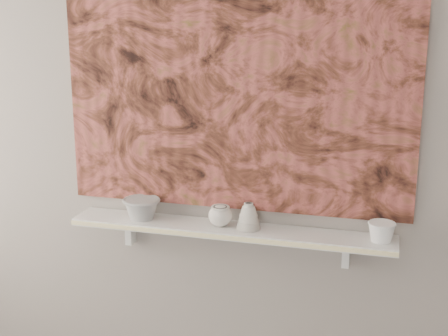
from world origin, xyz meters
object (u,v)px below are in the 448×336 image
(shelf, at_px, (230,230))
(painting, at_px, (235,82))
(bowl_grey, at_px, (142,208))
(bowl_white, at_px, (382,232))
(cup_cream, at_px, (220,216))
(bell_vessel, at_px, (248,216))

(shelf, distance_m, painting, 0.63)
(painting, bearing_deg, shelf, -90.00)
(bowl_grey, bearing_deg, bowl_white, 0.00)
(shelf, bearing_deg, bowl_grey, 180.00)
(bowl_white, bearing_deg, cup_cream, 180.00)
(painting, height_order, bowl_white, painting)
(painting, xyz_separation_m, cup_cream, (-0.04, -0.08, -0.56))
(cup_cream, relative_size, bell_vessel, 0.89)
(shelf, bearing_deg, bell_vessel, 0.00)
(bell_vessel, relative_size, bowl_white, 1.03)
(painting, xyz_separation_m, bell_vessel, (0.08, -0.08, -0.55))
(bell_vessel, bearing_deg, bowl_white, 0.00)
(painting, relative_size, bowl_white, 13.52)
(shelf, relative_size, bowl_white, 12.62)
(shelf, height_order, bowl_white, bowl_white)
(cup_cream, bearing_deg, bell_vessel, 0.00)
(shelf, xyz_separation_m, bowl_grey, (-0.40, 0.00, 0.06))
(painting, height_order, bell_vessel, painting)
(cup_cream, bearing_deg, bowl_white, 0.00)
(shelf, distance_m, cup_cream, 0.07)
(bell_vessel, bearing_deg, bowl_grey, 180.00)
(shelf, height_order, bell_vessel, bell_vessel)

